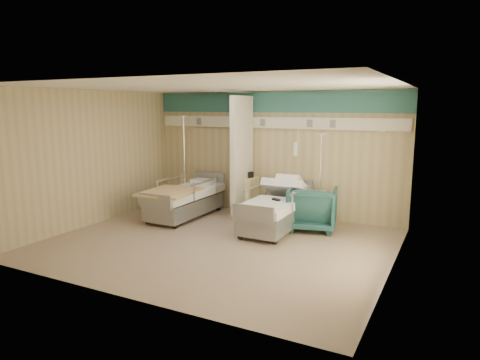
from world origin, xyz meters
name	(u,v)px	position (x,y,z in m)	size (l,w,h in m)	color
ground	(218,243)	(0.00, 0.00, 0.00)	(6.00, 5.00, 0.00)	gray
room_walls	(222,140)	(-0.03, 0.25, 1.86)	(6.04, 5.04, 2.82)	tan
bed_right	(276,214)	(0.60, 1.30, 0.32)	(1.00, 2.16, 0.63)	white
bed_left	(185,203)	(-1.60, 1.30, 0.32)	(1.00, 2.16, 0.63)	white
bedside_cabinet	(245,195)	(-0.55, 2.20, 0.42)	(0.50, 0.48, 0.85)	beige
visitor_armchair	(312,208)	(1.25, 1.64, 0.44)	(0.93, 0.96, 0.87)	#1C4848
waffle_blanket	(311,185)	(1.21, 1.65, 0.91)	(0.58, 0.51, 0.07)	white
iv_stand_right	(319,206)	(1.25, 2.12, 0.39)	(0.34, 0.34, 1.92)	silver
iv_stand_left	(185,189)	(-2.08, 2.00, 0.46)	(0.40, 0.40, 2.26)	silver
call_remote	(276,200)	(0.66, 1.17, 0.65)	(0.17, 0.08, 0.04)	black
tan_blanket	(170,192)	(-1.66, 0.84, 0.65)	(1.02, 1.29, 0.04)	#DAB16F
toiletry_bag	(248,174)	(-0.49, 2.23, 0.92)	(0.25, 0.16, 0.13)	black
white_cup	(241,174)	(-0.63, 2.18, 0.91)	(0.09, 0.09, 0.13)	white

